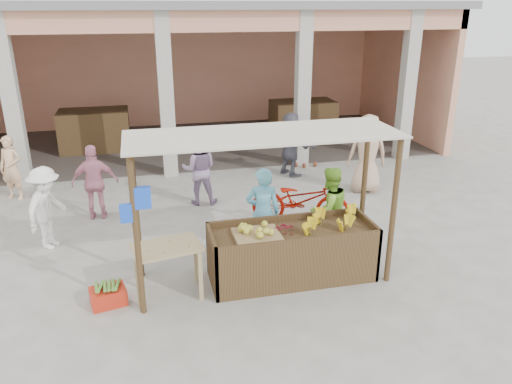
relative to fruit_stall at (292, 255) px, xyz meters
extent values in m
plane|color=slate|center=(-0.50, 0.00, -0.40)|extent=(60.00, 60.00, 0.00)
cube|color=#E79B79|center=(-0.50, 11.40, 1.60)|extent=(14.00, 0.20, 4.00)
cube|color=#E79B79|center=(6.40, 8.50, 1.60)|extent=(0.20, 6.00, 4.00)
cube|color=#E79B79|center=(-0.50, 5.65, 3.35)|extent=(14.00, 0.30, 0.50)
cube|color=slate|center=(-0.50, 8.50, 3.70)|extent=(14.40, 6.40, 0.20)
cube|color=beige|center=(-5.00, 5.65, 1.60)|extent=(0.35, 0.35, 4.00)
cube|color=beige|center=(-1.50, 5.65, 1.60)|extent=(0.35, 0.35, 4.00)
cube|color=beige|center=(2.00, 5.65, 1.60)|extent=(0.35, 0.35, 4.00)
cube|color=beige|center=(5.00, 5.65, 1.60)|extent=(0.35, 0.35, 4.00)
cube|color=brown|center=(-3.50, 8.50, 0.20)|extent=(2.00, 1.20, 1.20)
cube|color=brown|center=(3.00, 8.50, 0.20)|extent=(2.00, 1.20, 1.20)
cube|color=brown|center=(0.00, 0.00, 0.00)|extent=(2.60, 0.95, 0.80)
cylinder|color=brown|center=(-2.35, -0.45, 0.78)|extent=(0.09, 0.09, 2.35)
cylinder|color=brown|center=(1.45, -0.45, 0.78)|extent=(0.09, 0.09, 2.35)
cylinder|color=brown|center=(-2.35, 0.60, 0.78)|extent=(0.09, 0.09, 2.35)
cylinder|color=brown|center=(1.45, 0.60, 0.78)|extent=(0.09, 0.09, 2.35)
cube|color=beige|center=(-0.45, 0.08, 1.97)|extent=(4.00, 1.35, 0.03)
cube|color=blue|center=(-2.23, -0.45, 1.35)|extent=(0.22, 0.08, 0.30)
cube|color=blue|center=(-2.45, -0.45, 1.15)|extent=(0.18, 0.07, 0.26)
cube|color=#95794D|center=(-0.58, -0.06, 0.43)|extent=(0.71, 0.61, 0.06)
ellipsoid|color=gold|center=(-0.58, -0.06, 0.53)|extent=(0.60, 0.53, 0.13)
ellipsoid|color=maroon|center=(-0.12, 0.04, 0.47)|extent=(0.42, 0.34, 0.13)
cube|color=tan|center=(-1.95, -0.04, 0.38)|extent=(1.10, 0.84, 0.04)
cube|color=tan|center=(-2.39, -0.32, -0.02)|extent=(0.06, 0.06, 0.76)
cube|color=tan|center=(-1.50, -0.32, -0.02)|extent=(0.06, 0.06, 0.76)
cube|color=tan|center=(-2.39, 0.24, -0.02)|extent=(0.06, 0.06, 0.76)
cube|color=tan|center=(-1.50, 0.24, -0.02)|extent=(0.06, 0.06, 0.76)
cube|color=red|center=(-2.84, -0.13, -0.27)|extent=(0.56, 0.46, 0.26)
ellipsoid|color=maroon|center=(2.02, 5.35, -0.12)|extent=(0.41, 0.41, 0.56)
ellipsoid|color=maroon|center=(2.34, 5.40, -0.12)|extent=(0.41, 0.41, 0.56)
ellipsoid|color=maroon|center=(2.18, 5.63, -0.12)|extent=(0.41, 0.41, 0.56)
ellipsoid|color=maroon|center=(1.83, 5.49, -0.12)|extent=(0.41, 0.41, 0.56)
imported|color=#5EB7D8|center=(-0.27, 0.84, 0.46)|extent=(0.71, 0.56, 1.71)
imported|color=#84C937|center=(0.90, 0.75, 0.42)|extent=(0.88, 0.65, 1.64)
imported|color=#891003|center=(0.78, 1.95, 0.13)|extent=(1.44, 2.14, 1.06)
imported|color=white|center=(-3.91, 2.04, 0.42)|extent=(0.94, 1.17, 1.63)
imported|color=#C6798E|center=(-3.16, 3.19, 0.43)|extent=(0.97, 0.53, 1.65)
imported|color=tan|center=(2.84, 3.37, 0.61)|extent=(1.09, 0.84, 2.02)
imported|color=#545461|center=(1.49, 4.94, 0.45)|extent=(1.20, 1.70, 1.70)
imported|color=#E9B486|center=(-5.04, 4.76, 0.35)|extent=(0.69, 0.62, 1.51)
imported|color=gray|center=(-1.01, 3.52, 0.46)|extent=(0.91, 0.62, 1.72)
camera|label=1|loc=(-2.19, -6.73, 3.75)|focal=35.00mm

